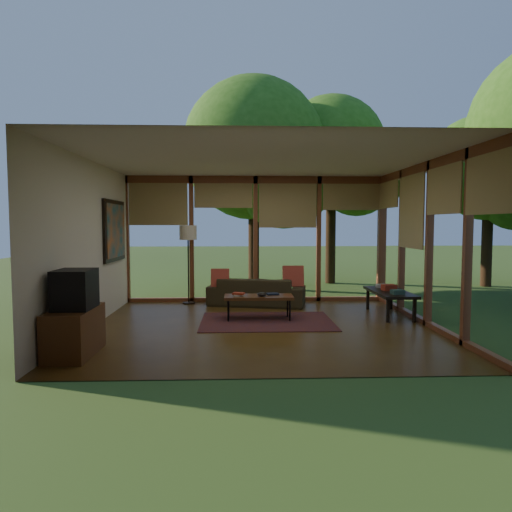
{
  "coord_description": "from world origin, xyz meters",
  "views": [
    {
      "loc": [
        -0.37,
        -7.34,
        1.67
      ],
      "look_at": [
        -0.06,
        0.7,
        1.11
      ],
      "focal_mm": 32.0,
      "sensor_mm": 36.0,
      "label": 1
    }
  ],
  "objects_px": {
    "media_cabinet": "(74,332)",
    "side_console": "(390,293)",
    "television": "(75,289)",
    "floor_lamp": "(188,237)",
    "coffee_table": "(259,297)",
    "sofa": "(257,291)"
  },
  "relations": [
    {
      "from": "television",
      "to": "coffee_table",
      "type": "height_order",
      "value": "television"
    },
    {
      "from": "television",
      "to": "side_console",
      "type": "relative_size",
      "value": 0.39
    },
    {
      "from": "media_cabinet",
      "to": "coffee_table",
      "type": "bearing_deg",
      "value": 40.33
    },
    {
      "from": "television",
      "to": "side_console",
      "type": "height_order",
      "value": "television"
    },
    {
      "from": "floor_lamp",
      "to": "coffee_table",
      "type": "bearing_deg",
      "value": -49.89
    },
    {
      "from": "sofa",
      "to": "media_cabinet",
      "type": "bearing_deg",
      "value": 67.75
    },
    {
      "from": "sofa",
      "to": "side_console",
      "type": "distance_m",
      "value": 2.66
    },
    {
      "from": "sofa",
      "to": "media_cabinet",
      "type": "height_order",
      "value": "media_cabinet"
    },
    {
      "from": "media_cabinet",
      "to": "television",
      "type": "distance_m",
      "value": 0.55
    },
    {
      "from": "television",
      "to": "side_console",
      "type": "bearing_deg",
      "value": 25.87
    },
    {
      "from": "media_cabinet",
      "to": "side_console",
      "type": "relative_size",
      "value": 0.71
    },
    {
      "from": "television",
      "to": "coffee_table",
      "type": "distance_m",
      "value": 3.23
    },
    {
      "from": "media_cabinet",
      "to": "television",
      "type": "bearing_deg",
      "value": 0.0
    },
    {
      "from": "media_cabinet",
      "to": "coffee_table",
      "type": "distance_m",
      "value": 3.22
    },
    {
      "from": "floor_lamp",
      "to": "media_cabinet",
      "type": "bearing_deg",
      "value": -105.65
    },
    {
      "from": "media_cabinet",
      "to": "side_console",
      "type": "height_order",
      "value": "media_cabinet"
    },
    {
      "from": "sofa",
      "to": "coffee_table",
      "type": "bearing_deg",
      "value": 101.99
    },
    {
      "from": "television",
      "to": "floor_lamp",
      "type": "relative_size",
      "value": 0.33
    },
    {
      "from": "television",
      "to": "floor_lamp",
      "type": "xyz_separation_m",
      "value": [
        1.03,
        3.75,
        0.56
      ]
    },
    {
      "from": "floor_lamp",
      "to": "coffee_table",
      "type": "relative_size",
      "value": 1.38
    },
    {
      "from": "media_cabinet",
      "to": "floor_lamp",
      "type": "relative_size",
      "value": 0.61
    },
    {
      "from": "sofa",
      "to": "side_console",
      "type": "height_order",
      "value": "sofa"
    }
  ]
}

